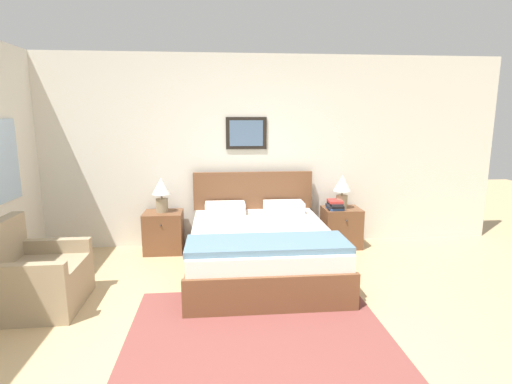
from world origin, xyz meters
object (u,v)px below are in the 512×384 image
(table_lamp_near_window, at_px, (161,191))
(nightstand_near_window, at_px, (164,232))
(nightstand_by_door, at_px, (341,227))
(table_lamp_by_door, at_px, (342,188))
(bed, at_px, (260,248))
(armchair, at_px, (35,279))

(table_lamp_near_window, bearing_deg, nightstand_near_window, -57.84)
(nightstand_by_door, height_order, table_lamp_near_window, table_lamp_near_window)
(nightstand_near_window, relative_size, table_lamp_near_window, 1.19)
(nightstand_by_door, xyz_separation_m, table_lamp_by_door, (-0.00, 0.01, 0.55))
(bed, distance_m, table_lamp_near_window, 1.56)
(armchair, bearing_deg, table_lamp_near_window, 146.11)
(table_lamp_near_window, relative_size, table_lamp_by_door, 1.00)
(table_lamp_near_window, bearing_deg, nightstand_by_door, -0.28)
(table_lamp_near_window, height_order, table_lamp_by_door, same)
(nightstand_by_door, xyz_separation_m, table_lamp_near_window, (-2.42, 0.01, 0.55))
(table_lamp_near_window, distance_m, table_lamp_by_door, 2.42)
(bed, bearing_deg, table_lamp_near_window, 146.10)
(bed, distance_m, nightstand_by_door, 1.45)
(nightstand_near_window, bearing_deg, armchair, -123.62)
(table_lamp_by_door, bearing_deg, bed, -145.87)
(bed, bearing_deg, nightstand_near_window, 146.32)
(nightstand_near_window, relative_size, table_lamp_by_door, 1.19)
(armchair, bearing_deg, table_lamp_by_door, 113.15)
(nightstand_by_door, bearing_deg, nightstand_near_window, 180.00)
(nightstand_near_window, xyz_separation_m, table_lamp_by_door, (2.41, 0.01, 0.55))
(bed, xyz_separation_m, nightstand_by_door, (1.21, 0.81, -0.02))
(bed, relative_size, nightstand_near_window, 3.79)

